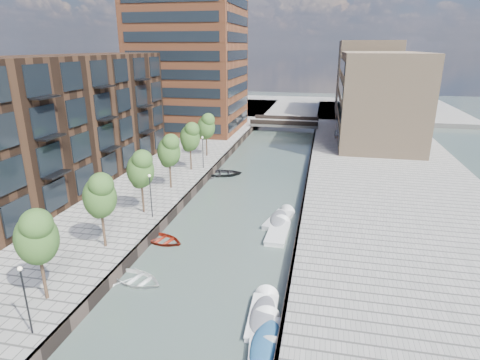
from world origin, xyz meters
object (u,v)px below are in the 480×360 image
(car, at_px, (339,134))
(motorboat_4, at_px, (280,219))
(motorboat_1, at_px, (263,313))
(tree_5, at_px, (190,136))
(sloop_4, at_px, (223,175))
(bridge, at_px, (285,123))
(tree_6, at_px, (206,126))
(tree_3, at_px, (140,168))
(tree_4, at_px, (169,150))
(sloop_2, at_px, (162,242))
(tree_2, at_px, (100,195))
(sloop_3, at_px, (137,282))
(tree_1, at_px, (36,235))
(motorboat_3, at_px, (266,343))
(motorboat_2, at_px, (279,231))

(car, bearing_deg, motorboat_4, -101.53)
(motorboat_1, xyz_separation_m, car, (5.48, 49.07, 1.40))
(tree_5, distance_m, sloop_4, 6.68)
(bridge, distance_m, sloop_4, 31.86)
(tree_6, bearing_deg, bridge, 71.90)
(tree_3, distance_m, tree_4, 7.00)
(sloop_2, distance_m, car, 43.91)
(sloop_4, bearing_deg, tree_3, 151.76)
(tree_2, xyz_separation_m, tree_6, (0.00, 28.00, 0.00))
(tree_2, distance_m, sloop_3, 7.12)
(motorboat_1, bearing_deg, tree_2, 160.83)
(sloop_4, bearing_deg, tree_4, 141.57)
(bridge, bearing_deg, sloop_2, -95.96)
(bridge, relative_size, tree_4, 2.18)
(sloop_2, bearing_deg, tree_4, 33.14)
(tree_1, height_order, tree_3, same)
(sloop_2, height_order, car, car)
(sloop_3, relative_size, motorboat_4, 0.81)
(motorboat_4, bearing_deg, tree_4, 161.86)
(tree_5, bearing_deg, tree_2, -90.00)
(tree_6, xyz_separation_m, car, (18.74, 16.47, -3.71))
(sloop_3, height_order, motorboat_3, motorboat_3)
(tree_2, relative_size, tree_3, 1.00)
(bridge, xyz_separation_m, sloop_2, (-5.28, -50.58, -1.39))
(motorboat_2, xyz_separation_m, motorboat_4, (-0.19, 2.58, 0.10))
(bridge, xyz_separation_m, sloop_4, (-4.74, -31.47, -1.39))
(motorboat_2, bearing_deg, sloop_3, -131.76)
(tree_2, bearing_deg, sloop_3, -35.26)
(tree_4, xyz_separation_m, motorboat_1, (13.26, -18.61, -5.12))
(bridge, height_order, sloop_3, bridge)
(tree_1, relative_size, motorboat_2, 1.19)
(tree_5, xyz_separation_m, sloop_4, (3.76, 1.53, -5.31))
(tree_1, xyz_separation_m, motorboat_2, (12.82, 14.28, -5.21))
(motorboat_3, bearing_deg, sloop_2, 134.92)
(motorboat_3, bearing_deg, motorboat_4, 93.96)
(sloop_4, bearing_deg, motorboat_1, -175.33)
(tree_1, relative_size, sloop_4, 1.20)
(sloop_4, height_order, motorboat_1, motorboat_1)
(bridge, height_order, motorboat_1, bridge)
(sloop_4, bearing_deg, sloop_3, 165.63)
(tree_5, relative_size, sloop_2, 1.47)
(sloop_4, distance_m, motorboat_1, 28.75)
(tree_3, distance_m, sloop_4, 16.83)
(tree_1, relative_size, motorboat_4, 1.17)
(tree_6, distance_m, motorboat_2, 24.92)
(car, bearing_deg, tree_2, -114.37)
(tree_6, height_order, motorboat_4, tree_6)
(tree_3, height_order, motorboat_1, tree_3)
(motorboat_1, relative_size, motorboat_3, 0.87)
(tree_5, bearing_deg, bridge, 75.56)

